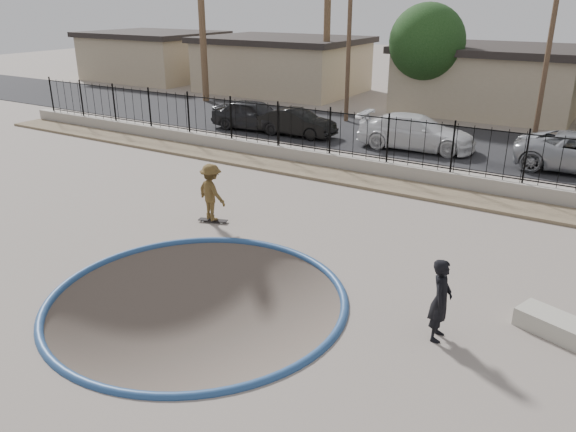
# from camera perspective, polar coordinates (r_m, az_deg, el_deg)

# --- Properties ---
(ground) EXTENTS (120.00, 120.00, 2.20)m
(ground) POSITION_cam_1_polar(r_m,az_deg,el_deg) (24.24, 11.23, 2.47)
(ground) COLOR slate
(ground) RESTS_ON ground
(bowl_pit) EXTENTS (6.84, 6.84, 1.80)m
(bowl_pit) POSITION_cam_1_polar(r_m,az_deg,el_deg) (13.36, -9.18, -8.41)
(bowl_pit) COLOR #4F433C
(bowl_pit) RESTS_ON ground
(coping_ring) EXTENTS (7.04, 7.04, 0.20)m
(coping_ring) POSITION_cam_1_polar(r_m,az_deg,el_deg) (13.36, -9.18, -8.41)
(coping_ring) COLOR navy
(coping_ring) RESTS_ON ground
(rock_strip) EXTENTS (42.00, 1.60, 0.11)m
(rock_strip) POSITION_cam_1_polar(r_m,az_deg,el_deg) (21.40, 8.74, 3.36)
(rock_strip) COLOR #887759
(rock_strip) RESTS_ON ground
(retaining_wall) EXTENTS (42.00, 0.45, 0.60)m
(retaining_wall) POSITION_cam_1_polar(r_m,az_deg,el_deg) (22.30, 9.91, 4.68)
(retaining_wall) COLOR #A19A8D
(retaining_wall) RESTS_ON ground
(fence) EXTENTS (40.00, 0.04, 1.80)m
(fence) POSITION_cam_1_polar(r_m,az_deg,el_deg) (22.00, 10.10, 7.68)
(fence) COLOR black
(fence) RESTS_ON retaining_wall
(street) EXTENTS (90.00, 8.00, 0.04)m
(street) POSITION_cam_1_polar(r_m,az_deg,el_deg) (28.51, 15.05, 7.32)
(street) COLOR black
(street) RESTS_ON ground
(house_west_far) EXTENTS (10.60, 8.60, 3.90)m
(house_west_far) POSITION_cam_1_polar(r_m,az_deg,el_deg) (51.07, -13.52, 15.60)
(house_west_far) COLOR tan
(house_west_far) RESTS_ON ground
(house_west) EXTENTS (11.60, 8.60, 3.90)m
(house_west) POSITION_cam_1_polar(r_m,az_deg,el_deg) (42.97, -0.60, 15.18)
(house_west) COLOR tan
(house_west) RESTS_ON ground
(house_center) EXTENTS (10.60, 8.60, 3.90)m
(house_center) POSITION_cam_1_polar(r_m,az_deg,el_deg) (37.25, 19.86, 13.02)
(house_center) COLOR tan
(house_center) RESTS_ON ground
(utility_pole_left) EXTENTS (1.70, 0.24, 9.00)m
(utility_pole_left) POSITION_cam_1_polar(r_m,az_deg,el_deg) (31.84, 6.23, 17.85)
(utility_pole_left) COLOR #473323
(utility_pole_left) RESTS_ON ground
(utility_pole_mid) EXTENTS (1.70, 0.24, 9.50)m
(utility_pole_mid) POSITION_cam_1_polar(r_m,az_deg,el_deg) (28.93, 25.13, 16.23)
(utility_pole_mid) COLOR #473323
(utility_pole_mid) RESTS_ON ground
(street_tree_left) EXTENTS (4.32, 4.32, 6.36)m
(street_tree_left) POSITION_cam_1_polar(r_m,az_deg,el_deg) (34.46, 13.93, 16.78)
(street_tree_left) COLOR #473323
(street_tree_left) RESTS_ON ground
(skater) EXTENTS (1.28, 0.94, 1.78)m
(skater) POSITION_cam_1_polar(r_m,az_deg,el_deg) (17.41, -7.76, 2.10)
(skater) COLOR brown
(skater) RESTS_ON ground
(skateboard) EXTENTS (0.94, 0.51, 0.08)m
(skateboard) POSITION_cam_1_polar(r_m,az_deg,el_deg) (17.70, -7.63, -0.42)
(skateboard) COLOR black
(skateboard) RESTS_ON ground
(videographer) EXTENTS (0.49, 0.69, 1.77)m
(videographer) POSITION_cam_1_polar(r_m,az_deg,el_deg) (11.82, 15.25, -8.23)
(videographer) COLOR black
(videographer) RESTS_ON ground
(concrete_ledge) EXTENTS (1.74, 1.19, 0.40)m
(concrete_ledge) POSITION_cam_1_polar(r_m,az_deg,el_deg) (13.11, 25.66, -10.06)
(concrete_ledge) COLOR #AAA697
(concrete_ledge) RESTS_ON ground
(car_a) EXTENTS (4.71, 2.19, 1.56)m
(car_a) POSITION_cam_1_polar(r_m,az_deg,el_deg) (29.98, -3.47, 10.23)
(car_a) COLOR black
(car_a) RESTS_ON street
(car_b) EXTENTS (4.05, 1.47, 1.33)m
(car_b) POSITION_cam_1_polar(r_m,az_deg,el_deg) (28.56, 0.88, 9.46)
(car_b) COLOR black
(car_b) RESTS_ON street
(car_c) EXTENTS (5.51, 2.64, 1.55)m
(car_c) POSITION_cam_1_polar(r_m,az_deg,el_deg) (26.62, 12.88, 8.31)
(car_c) COLOR white
(car_c) RESTS_ON street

